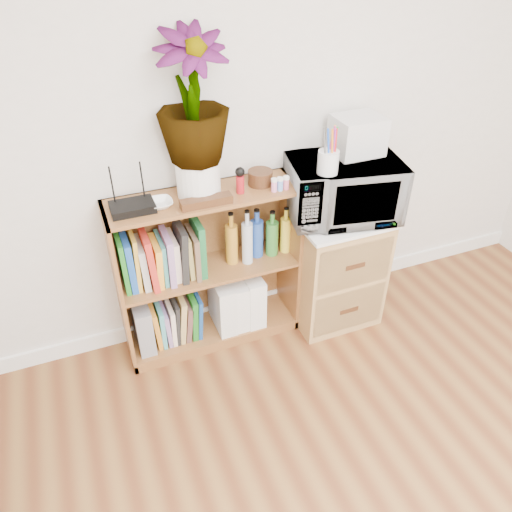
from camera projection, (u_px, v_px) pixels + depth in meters
skirting_board at (258, 300)px, 3.22m from camera, size 4.00×0.02×0.10m
bookshelf at (209, 271)px, 2.76m from camera, size 1.00×0.30×0.95m
wicker_unit at (333, 267)px, 3.00m from camera, size 0.50×0.45×0.70m
microwave at (343, 189)px, 2.69m from camera, size 0.65×0.50×0.32m
pen_cup at (328, 162)px, 2.45m from camera, size 0.10×0.10×0.12m
small_appliance at (357, 135)px, 2.62m from camera, size 0.25×0.21×0.20m
router at (132, 207)px, 2.35m from camera, size 0.21×0.14×0.04m
white_bowl at (159, 204)px, 2.38m from camera, size 0.13×0.13×0.03m
plant_pot at (198, 178)px, 2.44m from camera, size 0.22×0.22×0.18m
potted_plant at (192, 98)px, 2.22m from camera, size 0.34×0.34×0.60m
trinket_box at (206, 201)px, 2.39m from camera, size 0.25×0.06×0.04m
kokeshi_doll at (240, 184)px, 2.48m from camera, size 0.04×0.04×0.09m
wooden_bowl at (260, 178)px, 2.56m from camera, size 0.13×0.13×0.07m
paint_jars at (280, 185)px, 2.51m from camera, size 0.12×0.04×0.06m
file_box at (142, 324)px, 2.79m from camera, size 0.09×0.24×0.29m
magazine_holder_left at (222, 303)px, 2.91m from camera, size 0.10×0.26×0.32m
magazine_holder_mid at (235, 301)px, 2.94m from camera, size 0.10×0.25×0.31m
magazine_holder_right at (251, 296)px, 2.97m from camera, size 0.10×0.26×0.32m
cookbooks at (162, 257)px, 2.59m from camera, size 0.43×0.20×0.31m
liquor_bottles at (257, 235)px, 2.75m from camera, size 0.38×0.07×0.32m
lower_books at (176, 318)px, 2.86m from camera, size 0.29×0.19×0.28m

